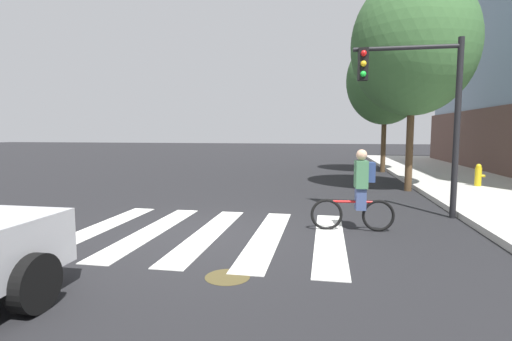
{
  "coord_description": "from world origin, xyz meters",
  "views": [
    {
      "loc": [
        2.39,
        -7.29,
        2.05
      ],
      "look_at": [
        0.95,
        0.61,
        1.24
      ],
      "focal_mm": 27.05,
      "sensor_mm": 36.0,
      "label": 1
    }
  ],
  "objects_px": {
    "fire_hydrant": "(478,175)",
    "street_tree_near": "(414,45)",
    "cyclist": "(359,191)",
    "traffic_light_near": "(421,97)",
    "manhole_cover": "(227,277)",
    "street_tree_mid": "(385,80)"
  },
  "relations": [
    {
      "from": "street_tree_near",
      "to": "cyclist",
      "type": "bearing_deg",
      "value": -109.91
    },
    {
      "from": "street_tree_near",
      "to": "street_tree_mid",
      "type": "relative_size",
      "value": 1.08
    },
    {
      "from": "manhole_cover",
      "to": "traffic_light_near",
      "type": "relative_size",
      "value": 0.15
    },
    {
      "from": "cyclist",
      "to": "traffic_light_near",
      "type": "bearing_deg",
      "value": 47.91
    },
    {
      "from": "fire_hydrant",
      "to": "street_tree_mid",
      "type": "height_order",
      "value": "street_tree_mid"
    },
    {
      "from": "manhole_cover",
      "to": "cyclist",
      "type": "distance_m",
      "value": 3.69
    },
    {
      "from": "street_tree_mid",
      "to": "traffic_light_near",
      "type": "bearing_deg",
      "value": -93.69
    },
    {
      "from": "manhole_cover",
      "to": "street_tree_mid",
      "type": "distance_m",
      "value": 16.44
    },
    {
      "from": "traffic_light_near",
      "to": "fire_hydrant",
      "type": "height_order",
      "value": "traffic_light_near"
    },
    {
      "from": "cyclist",
      "to": "fire_hydrant",
      "type": "relative_size",
      "value": 2.19
    },
    {
      "from": "manhole_cover",
      "to": "street_tree_mid",
      "type": "relative_size",
      "value": 0.09
    },
    {
      "from": "manhole_cover",
      "to": "fire_hydrant",
      "type": "relative_size",
      "value": 0.82
    },
    {
      "from": "street_tree_near",
      "to": "traffic_light_near",
      "type": "bearing_deg",
      "value": -98.78
    },
    {
      "from": "traffic_light_near",
      "to": "manhole_cover",
      "type": "bearing_deg",
      "value": -127.25
    },
    {
      "from": "cyclist",
      "to": "street_tree_mid",
      "type": "height_order",
      "value": "street_tree_mid"
    },
    {
      "from": "fire_hydrant",
      "to": "street_tree_near",
      "type": "xyz_separation_m",
      "value": [
        -2.45,
        -0.62,
        4.42
      ]
    },
    {
      "from": "traffic_light_near",
      "to": "fire_hydrant",
      "type": "relative_size",
      "value": 5.38
    },
    {
      "from": "manhole_cover",
      "to": "cyclist",
      "type": "relative_size",
      "value": 0.37
    },
    {
      "from": "manhole_cover",
      "to": "fire_hydrant",
      "type": "height_order",
      "value": "fire_hydrant"
    },
    {
      "from": "manhole_cover",
      "to": "street_tree_near",
      "type": "relative_size",
      "value": 0.09
    },
    {
      "from": "traffic_light_near",
      "to": "fire_hydrant",
      "type": "xyz_separation_m",
      "value": [
        3.11,
        4.89,
        -2.33
      ]
    },
    {
      "from": "manhole_cover",
      "to": "street_tree_near",
      "type": "distance_m",
      "value": 10.99
    }
  ]
}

